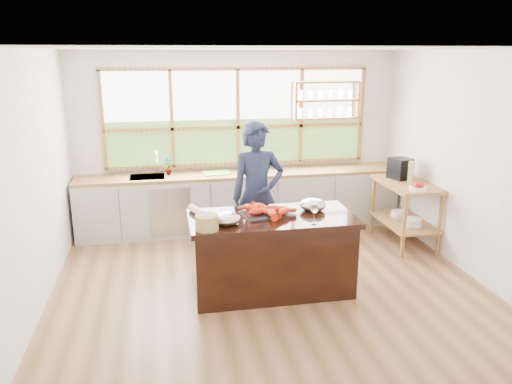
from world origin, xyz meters
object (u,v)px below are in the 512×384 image
object	(u,v)px
island	(271,253)
wicker_basket	(207,223)
espresso_machine	(400,168)
cook	(257,196)

from	to	relation	value
island	wicker_basket	world-z (taller)	wicker_basket
island	espresso_machine	xyz separation A→B (m)	(2.19, 1.34, 0.59)
espresso_machine	island	bearing A→B (deg)	-167.60
espresso_machine	wicker_basket	size ratio (longest dim) A/B	1.23
island	espresso_machine	world-z (taller)	espresso_machine
espresso_machine	wicker_basket	world-z (taller)	espresso_machine
island	cook	size ratio (longest dim) A/B	0.99
cook	espresso_machine	bearing A→B (deg)	10.43
espresso_machine	cook	bearing A→B (deg)	176.12
cook	espresso_machine	distance (m)	2.29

